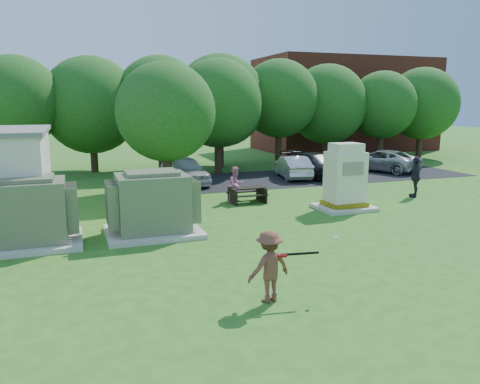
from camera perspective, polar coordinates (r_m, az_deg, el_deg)
name	(u,v)px	position (r m, az deg, el deg)	size (l,w,h in m)	color
ground	(292,270)	(12.17, 6.33, -9.40)	(120.00, 120.00, 0.00)	#2D6619
brick_building	(344,105)	(43.80, 12.55, 10.35)	(15.00, 8.00, 8.00)	maroon
parking_strip	(300,177)	(26.96, 7.37, 1.82)	(20.00, 6.00, 0.01)	#232326
transformer_left	(27,214)	(15.19, -24.52, -2.42)	(3.00, 2.40, 2.07)	beige
transformer_right	(153,205)	(15.28, -10.59, -1.54)	(3.00, 2.40, 2.07)	beige
generator_cabinet	(345,181)	(18.97, 12.67, 1.35)	(2.17, 1.77, 2.64)	beige
picnic_table	(247,193)	(19.91, 0.88, -0.12)	(1.53, 1.15, 0.66)	black
batter	(269,266)	(10.06, 3.57, -9.04)	(1.01, 0.58, 1.56)	brown
person_at_picnic	(236,184)	(19.92, -0.51, 0.93)	(0.74, 0.58, 1.53)	#C96A93
person_walking_right	(415,177)	(22.45, 20.60, 1.74)	(1.07, 0.44, 1.82)	#222227
car_white	(185,170)	(24.55, -6.76, 2.65)	(1.72, 4.27, 1.45)	silver
car_silver_a	(292,167)	(26.52, 6.40, 3.06)	(1.34, 3.86, 1.27)	#B7B8BC
car_dark	(316,166)	(26.68, 9.30, 3.18)	(1.96, 4.83, 1.40)	black
car_silver_b	(381,160)	(30.39, 16.82, 3.70)	(2.19, 4.75, 1.32)	#A4A4A8
batting_equipment	(302,252)	(10.17, 7.59, -7.21)	(1.47, 0.17, 0.32)	black
tree_row	(189,103)	(29.55, -6.24, 10.71)	(41.30, 13.30, 7.30)	#47301E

